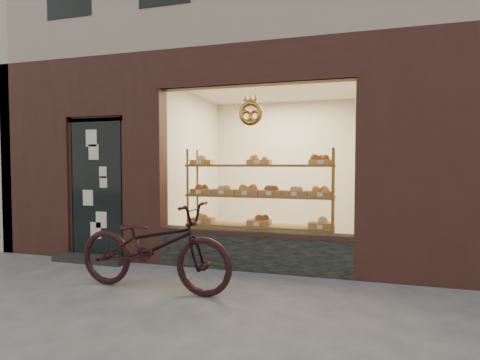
% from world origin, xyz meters
% --- Properties ---
extents(ground, '(90.00, 90.00, 0.00)m').
position_xyz_m(ground, '(0.00, 0.00, 0.00)').
color(ground, '#515158').
extents(display_shelf, '(2.20, 0.45, 1.70)m').
position_xyz_m(display_shelf, '(0.45, 2.55, 0.86)').
color(display_shelf, brown).
rests_on(display_shelf, ground).
extents(bicycle, '(2.01, 0.79, 1.04)m').
position_xyz_m(bicycle, '(-0.47, 1.01, 0.52)').
color(bicycle, black).
rests_on(bicycle, ground).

